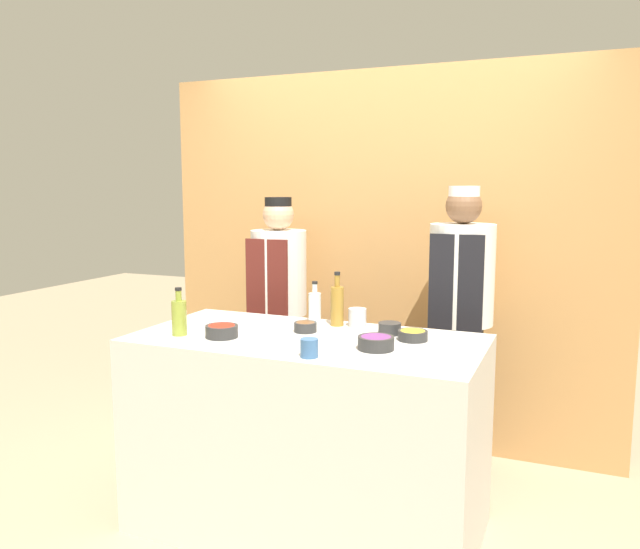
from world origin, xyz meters
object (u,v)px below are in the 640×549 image
object	(u,v)px
chef_right	(460,323)
sauce_bowl_orange	(390,328)
cup_blue	(309,348)
sauce_bowl_purple	(376,342)
bottle_vinegar	(337,305)
bottle_oil	(179,317)
chef_left	(279,313)
sauce_bowl_red	(222,331)
sauce_bowl_brown	(305,326)
sauce_bowl_yellow	(413,335)
bottle_clear	(315,307)
cutting_board	(248,321)
cup_steel	(357,317)

from	to	relation	value
chef_right	sauce_bowl_orange	bearing A→B (deg)	-109.46
cup_blue	sauce_bowl_purple	bearing A→B (deg)	46.33
bottle_vinegar	bottle_oil	bearing A→B (deg)	-142.04
sauce_bowl_orange	chef_left	bearing A→B (deg)	145.07
sauce_bowl_orange	sauce_bowl_red	xyz separation A→B (m)	(-0.72, -0.37, 0.00)
sauce_bowl_orange	chef_right	world-z (taller)	chef_right
sauce_bowl_brown	bottle_vinegar	distance (m)	0.23
sauce_bowl_brown	sauce_bowl_purple	distance (m)	0.46
sauce_bowl_orange	chef_left	size ratio (longest dim) A/B	0.07
sauce_bowl_yellow	sauce_bowl_brown	size ratio (longest dim) A/B	1.24
sauce_bowl_purple	chef_right	distance (m)	0.96
sauce_bowl_red	bottle_vinegar	bearing A→B (deg)	47.44
sauce_bowl_yellow	bottle_vinegar	bearing A→B (deg)	160.26
sauce_bowl_orange	bottle_clear	distance (m)	0.44
chef_left	sauce_bowl_yellow	bearing A→B (deg)	-34.31
sauce_bowl_orange	cup_blue	bearing A→B (deg)	-110.15
cutting_board	sauce_bowl_orange	bearing A→B (deg)	3.67
bottle_clear	chef_right	distance (m)	0.87
sauce_bowl_red	bottle_vinegar	size ratio (longest dim) A/B	0.55
cup_blue	cutting_board	bearing A→B (deg)	139.36
chef_left	sauce_bowl_orange	bearing A→B (deg)	-34.93
bottle_clear	sauce_bowl_yellow	bearing A→B (deg)	-15.94
bottle_vinegar	chef_left	size ratio (longest dim) A/B	0.17
sauce_bowl_orange	cup_steel	world-z (taller)	cup_steel
bottle_vinegar	sauce_bowl_yellow	bearing A→B (deg)	-19.74
cup_blue	cup_steel	size ratio (longest dim) A/B	0.86
cup_blue	sauce_bowl_orange	bearing A→B (deg)	69.85
bottle_clear	chef_left	distance (m)	0.76
sauce_bowl_yellow	chef_left	world-z (taller)	chef_left
sauce_bowl_purple	bottle_vinegar	xyz separation A→B (m)	(-0.33, 0.38, 0.08)
sauce_bowl_orange	bottle_oil	bearing A→B (deg)	-156.33
chef_right	sauce_bowl_red	bearing A→B (deg)	-133.06
sauce_bowl_yellow	sauce_bowl_purple	distance (m)	0.25
bottle_clear	bottle_vinegar	bearing A→B (deg)	-1.88
sauce_bowl_yellow	chef_left	xyz separation A→B (m)	(-1.05, 0.72, -0.12)
sauce_bowl_orange	cup_blue	distance (m)	0.56
sauce_bowl_brown	chef_right	size ratio (longest dim) A/B	0.07
sauce_bowl_yellow	cup_steel	world-z (taller)	cup_steel
chef_right	sauce_bowl_purple	bearing A→B (deg)	-102.08
sauce_bowl_yellow	chef_right	xyz separation A→B (m)	(0.09, 0.72, -0.08)
sauce_bowl_yellow	sauce_bowl_brown	bearing A→B (deg)	-176.14
sauce_bowl_yellow	chef_left	distance (m)	1.28
cup_steel	sauce_bowl_red	bearing A→B (deg)	-137.56
cup_blue	sauce_bowl_red	bearing A→B (deg)	163.08
sauce_bowl_brown	chef_left	bearing A→B (deg)	124.63
sauce_bowl_yellow	sauce_bowl_purple	xyz separation A→B (m)	(-0.11, -0.22, 0.01)
sauce_bowl_yellow	bottle_oil	xyz separation A→B (m)	(-1.06, -0.33, 0.06)
bottle_clear	chef_right	xyz separation A→B (m)	(0.66, 0.56, -0.14)
cup_steel	chef_left	xyz separation A→B (m)	(-0.72, 0.54, -0.14)
bottle_oil	chef_right	bearing A→B (deg)	42.20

